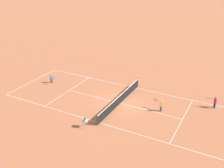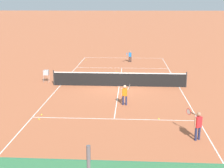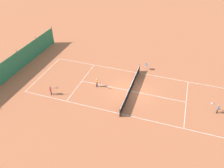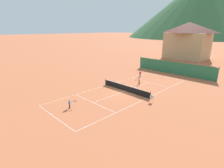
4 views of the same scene
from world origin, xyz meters
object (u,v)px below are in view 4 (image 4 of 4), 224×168
Objects in this scene: player_near_service at (139,81)px; tennis_ball_by_net_right at (104,100)px; tennis_ball_alley_right at (167,87)px; ball_hopper at (152,97)px; tennis_ball_mid_court at (168,86)px; alpine_chalet at (188,40)px; tennis_ball_far_corner at (139,80)px; tennis_ball_near_corner at (88,123)px; player_far_baseline at (70,103)px; tennis_net at (125,88)px; tennis_ball_alley_left at (129,108)px; tennis_ball_by_net_left at (136,99)px; player_near_baseline at (140,73)px.

player_near_service is 8.99m from tennis_ball_by_net_right.
tennis_ball_alley_right is 0.07× the size of ball_hopper.
alpine_chalet is (-10.20, 30.36, 5.79)m from tennis_ball_mid_court.
tennis_ball_far_corner and tennis_ball_alley_right have the same top height.
player_near_service reaches higher than tennis_ball_mid_court.
player_far_baseline is at bearing 171.23° from tennis_ball_near_corner.
alpine_chalet is (-6.98, 41.92, 5.79)m from tennis_ball_by_net_right.
tennis_net is 4.86m from tennis_ball_by_net_right.
player_far_baseline is at bearing -104.97° from tennis_ball_mid_court.
player_far_baseline is 16.19m from tennis_ball_alley_right.
tennis_ball_alley_right is (3.27, 10.91, 0.00)m from tennis_ball_by_net_right.
alpine_chalet is at bearing 108.31° from tennis_ball_alley_right.
tennis_ball_far_corner is at bearing 109.80° from tennis_ball_near_corner.
tennis_ball_near_corner is at bearing -58.19° from tennis_ball_by_net_right.
tennis_ball_near_corner is 1.00× the size of tennis_ball_alley_left.
player_far_baseline is 4.83m from tennis_ball_by_net_right.
player_far_baseline is at bearing -103.51° from tennis_ball_by_net_right.
tennis_ball_far_corner is (-1.71, 2.24, -0.64)m from player_near_service.
ball_hopper reaches higher than tennis_ball_by_net_right.
player_near_service reaches higher than tennis_ball_alley_right.
tennis_net is 139.09× the size of tennis_ball_by_net_right.
player_far_baseline is at bearing -133.83° from tennis_ball_alley_left.
tennis_ball_near_corner is at bearing -69.73° from tennis_net.
tennis_ball_near_corner is (0.45, -8.53, 0.00)m from tennis_ball_by_net_left.
player_near_baseline is 18.47× the size of tennis_ball_near_corner.
ball_hopper is (1.58, -6.91, 0.62)m from tennis_ball_alley_right.
tennis_net is 139.09× the size of tennis_ball_far_corner.
player_far_baseline is at bearing -80.98° from player_near_baseline.
player_near_service is 17.39× the size of tennis_ball_mid_court.
tennis_ball_alley_right and tennis_ball_mid_court have the same top height.
tennis_ball_alley_right is at bearing 93.23° from tennis_ball_alley_left.
ball_hopper reaches higher than tennis_ball_near_corner.
alpine_chalet is (-5.87, 46.58, 5.17)m from player_far_baseline.
player_far_baseline is 0.96× the size of player_near_service.
tennis_ball_alley_right is (3.71, 6.09, -0.47)m from tennis_net.
tennis_net is at bearing -83.32° from player_near_service.
ball_hopper is (1.64, -7.55, 0.62)m from tennis_ball_mid_court.
tennis_net is at bearing 85.89° from player_far_baseline.
player_far_baseline reaches higher than ball_hopper.
tennis_ball_far_corner is 5.90m from tennis_ball_alley_right.
player_near_baseline is 14.00m from tennis_ball_by_net_right.
player_near_baseline is 0.09× the size of alpine_chalet.
player_far_baseline is 16.67× the size of tennis_ball_near_corner.
tennis_ball_alley_left is (4.30, -4.29, -0.47)m from tennis_net.
tennis_ball_alley_left is (7.85, -12.88, -0.68)m from player_near_baseline.
tennis_ball_by_net_left is 40.39m from alpine_chalet.
player_far_baseline reaches higher than tennis_ball_by_net_right.
tennis_ball_alley_left is (4.78, -8.39, -0.64)m from player_near_service.
player_far_baseline is 4.53m from tennis_ball_near_corner.
player_near_baseline reaches higher than player_near_service.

